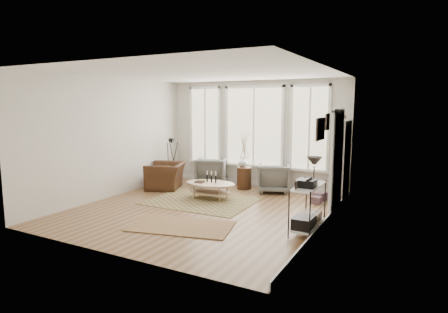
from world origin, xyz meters
The scene contains 17 objects.
room centered at (0.02, 0.03, 1.43)m, with size 5.50×5.54×2.90m.
bay_window centered at (0.00, 2.71, 1.61)m, with size 4.14×0.12×2.24m.
door centered at (2.57, 1.15, 1.12)m, with size 0.09×1.06×2.22m.
bookcase centered at (2.44, 2.23, 0.96)m, with size 0.31×0.85×2.06m.
low_shelf centered at (2.38, -0.30, 0.51)m, with size 0.38×1.08×1.30m.
wall_art centered at (2.58, -0.27, 1.88)m, with size 0.04×0.88×0.44m.
rug_main centered at (-0.40, 0.57, 0.01)m, with size 2.42×1.81×0.01m, color brown.
rug_runner centered at (0.23, -1.17, 0.01)m, with size 1.90×1.06×0.01m, color brown.
coffee_table centered at (-0.33, 0.88, 0.31)m, with size 1.26×0.82×0.57m.
armchair_left centered at (-1.12, 2.35, 0.38)m, with size 0.82×0.84×0.77m, color #5F5F5B.
armchair_right centered at (0.77, 2.29, 0.37)m, with size 0.79×0.81×0.74m, color #5F5F5B.
side_table centered at (-0.06, 2.25, 0.79)m, with size 0.39×0.39×1.64m.
vase centered at (-0.16, 2.36, 0.72)m, with size 0.26×0.26×0.27m, color silver.
accent_chair centered at (-1.95, 1.30, 0.35)m, with size 0.93×1.06×0.69m, color #3D2213.
tripod_camera centered at (-2.25, 1.99, 0.60)m, with size 0.46×0.46×1.29m.
book_stack_near centered at (2.05, 1.96, 0.10)m, with size 0.23×0.30×0.19m, color brown.
book_stack_far centered at (2.05, 1.67, 0.08)m, with size 0.20×0.25×0.16m, color brown.
Camera 1 is at (4.11, -6.73, 2.26)m, focal length 30.00 mm.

